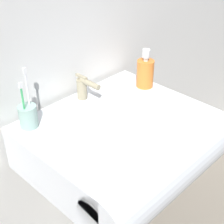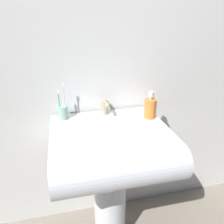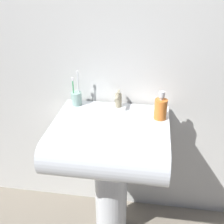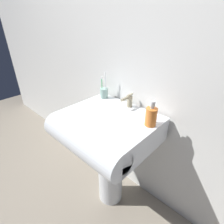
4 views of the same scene
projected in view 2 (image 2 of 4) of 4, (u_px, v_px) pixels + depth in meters
name	position (u px, v px, depth m)	size (l,w,h in m)	color
wall_back	(99.00, 54.00, 1.31)	(5.00, 0.05, 2.40)	silver
sink_pedestal	(110.00, 199.00, 1.40)	(0.20, 0.20, 0.67)	white
sink_basin	(112.00, 149.00, 1.17)	(0.64, 0.58, 0.18)	white
faucet	(106.00, 107.00, 1.34)	(0.04, 0.12, 0.10)	tan
toothbrush_cup	(63.00, 112.00, 1.29)	(0.06, 0.06, 0.22)	#99BFB2
soap_bottle	(150.00, 108.00, 1.30)	(0.07, 0.07, 0.16)	orange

